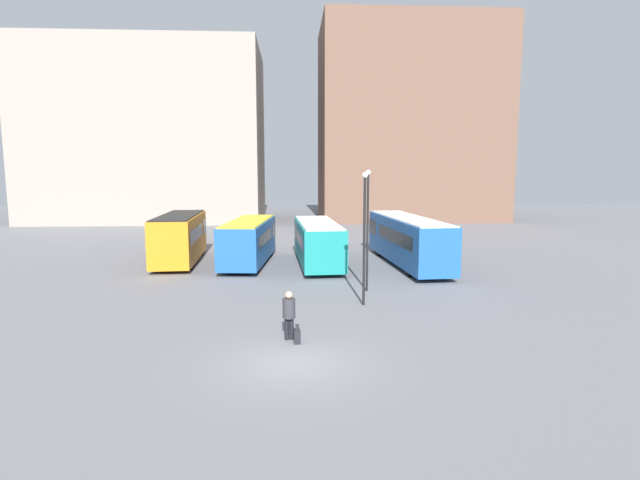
% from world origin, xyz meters
% --- Properties ---
extents(ground_plane, '(160.00, 160.00, 0.00)m').
position_xyz_m(ground_plane, '(0.00, 0.00, 0.00)').
color(ground_plane, slate).
extents(building_block_left, '(28.35, 16.29, 21.79)m').
position_xyz_m(building_block_left, '(-18.11, 51.11, 10.90)').
color(building_block_left, gray).
rests_on(building_block_left, ground_plane).
extents(building_block_right, '(23.16, 14.97, 25.10)m').
position_xyz_m(building_block_right, '(15.52, 51.11, 12.55)').
color(building_block_right, brown).
rests_on(building_block_right, ground_plane).
extents(bus_0, '(2.99, 9.15, 3.31)m').
position_xyz_m(bus_0, '(-7.75, 19.03, 1.79)').
color(bus_0, orange).
rests_on(bus_0, ground_plane).
extents(bus_1, '(3.31, 9.54, 2.97)m').
position_xyz_m(bus_1, '(-2.93, 18.20, 1.61)').
color(bus_1, '#1E56A3').
rests_on(bus_1, ground_plane).
extents(bus_2, '(3.07, 9.80, 2.91)m').
position_xyz_m(bus_2, '(1.71, 17.54, 1.58)').
color(bus_2, '#19847F').
rests_on(bus_2, ground_plane).
extents(bus_3, '(3.31, 12.28, 3.22)m').
position_xyz_m(bus_3, '(7.74, 17.22, 1.76)').
color(bus_3, '#1E56A3').
rests_on(bus_3, ground_plane).
extents(traveler, '(0.51, 0.51, 1.84)m').
position_xyz_m(traveler, '(-0.15, 2.31, 1.10)').
color(traveler, black).
rests_on(traveler, ground_plane).
extents(suitcase, '(0.26, 0.36, 0.76)m').
position_xyz_m(suitcase, '(0.14, 1.88, 0.27)').
color(suitcase, black).
rests_on(suitcase, ground_plane).
extents(lamp_post_0, '(0.28, 0.28, 6.21)m').
position_xyz_m(lamp_post_0, '(3.32, 7.00, 3.62)').
color(lamp_post_0, black).
rests_on(lamp_post_0, ground_plane).
extents(lamp_post_1, '(0.28, 0.28, 6.32)m').
position_xyz_m(lamp_post_1, '(3.90, 9.81, 3.68)').
color(lamp_post_1, black).
rests_on(lamp_post_1, ground_plane).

